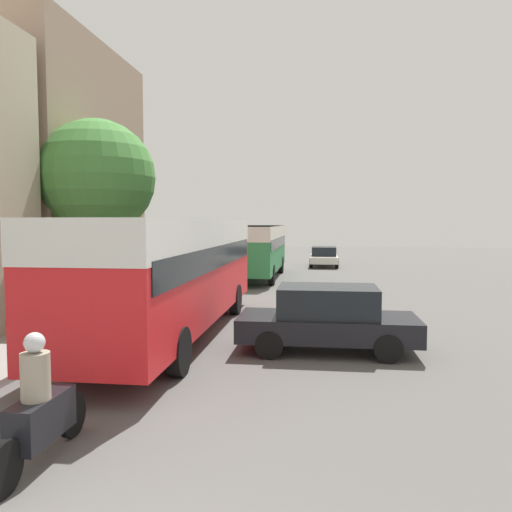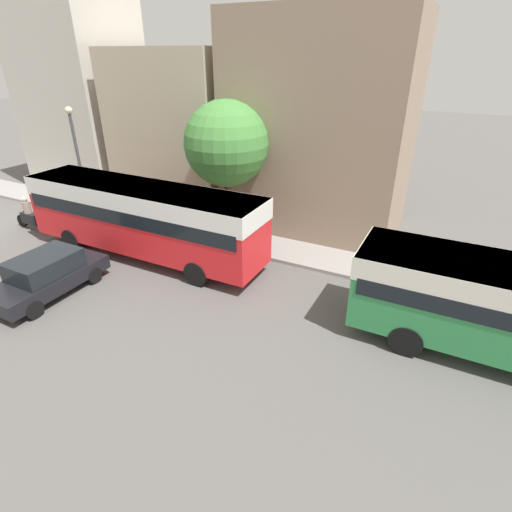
# 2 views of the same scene
# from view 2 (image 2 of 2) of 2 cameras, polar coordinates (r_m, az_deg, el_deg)

# --- Properties ---
(sidewalk) EXTENTS (2.20, 120.00, 0.15)m
(sidewalk) POSITION_cam_2_polar(r_m,az_deg,el_deg) (27.82, -27.49, 7.30)
(sidewalk) COLOR gray
(sidewalk) RESTS_ON ground_plane
(building_corner) EXTENTS (5.10, 6.52, 12.73)m
(building_corner) POSITION_cam_2_polar(r_m,az_deg,el_deg) (28.66, -23.87, 21.59)
(building_corner) COLOR beige
(building_corner) RESTS_ON ground_plane
(building_midblock) EXTENTS (6.59, 6.80, 8.34)m
(building_midblock) POSITION_cam_2_polar(r_m,az_deg,el_deg) (24.38, -9.43, 17.53)
(building_midblock) COLOR #BCAD93
(building_midblock) RESTS_ON ground_plane
(building_far_terrace) EXTENTS (5.11, 8.23, 9.82)m
(building_far_terrace) POSITION_cam_2_polar(r_m,az_deg,el_deg) (19.94, 9.00, 17.64)
(building_far_terrace) COLOR gray
(building_far_terrace) RESTS_ON ground_plane
(bus_lead) EXTENTS (2.50, 11.07, 3.17)m
(bus_lead) POSITION_cam_2_polar(r_m,az_deg,el_deg) (17.65, -15.98, 6.08)
(bus_lead) COLOR red
(bus_lead) RESTS_ON ground_plane
(motorcycle_behind_lead) EXTENTS (0.38, 2.24, 1.73)m
(motorcycle_behind_lead) POSITION_cam_2_polar(r_m,az_deg,el_deg) (23.23, -29.56, 4.93)
(motorcycle_behind_lead) COLOR black
(motorcycle_behind_lead) RESTS_ON ground_plane
(car_far_curb) EXTENTS (4.24, 1.90, 1.57)m
(car_far_curb) POSITION_cam_2_polar(r_m,az_deg,el_deg) (16.54, -27.67, -2.35)
(car_far_curb) COLOR black
(car_far_curb) RESTS_ON ground_plane
(street_tree) EXTENTS (3.70, 3.70, 6.22)m
(street_tree) POSITION_cam_2_polar(r_m,az_deg,el_deg) (18.07, -4.28, 15.61)
(street_tree) COLOR brown
(street_tree) RESTS_ON sidewalk
(lamp_post) EXTENTS (0.36, 0.36, 5.56)m
(lamp_post) POSITION_cam_2_polar(r_m,az_deg,el_deg) (23.19, -24.18, 13.38)
(lamp_post) COLOR #47474C
(lamp_post) RESTS_ON sidewalk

